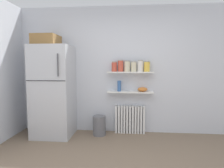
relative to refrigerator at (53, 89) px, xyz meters
name	(u,v)px	position (x,y,z in m)	size (l,w,h in m)	color
ground_plane	(122,168)	(1.41, -1.16, -0.94)	(7.04, 7.04, 0.00)	#7A6651
back_wall	(125,70)	(1.41, 0.39, 0.36)	(7.04, 0.10, 2.60)	silver
refrigerator	(53,89)	(0.00, 0.00, 0.00)	(0.74, 0.72, 1.99)	#B7BABF
radiator	(130,119)	(1.52, 0.26, -0.65)	(0.61, 0.12, 0.57)	white
wall_shelf_lower	(130,92)	(1.52, 0.23, -0.07)	(0.92, 0.22, 0.03)	white
wall_shelf_upper	(130,72)	(1.52, 0.23, 0.33)	(0.92, 0.22, 0.03)	white
storage_jar_0	(114,67)	(1.19, 0.23, 0.44)	(0.11, 0.11, 0.20)	#C64C38
storage_jar_1	(121,66)	(1.32, 0.23, 0.46)	(0.11, 0.11, 0.24)	#C64C38
storage_jar_2	(127,66)	(1.45, 0.23, 0.45)	(0.12, 0.12, 0.22)	beige
storage_jar_3	(134,67)	(1.58, 0.23, 0.44)	(0.11, 0.11, 0.21)	beige
storage_jar_4	(140,66)	(1.71, 0.23, 0.45)	(0.11, 0.11, 0.23)	silver
storage_jar_5	(147,66)	(1.84, 0.23, 0.44)	(0.12, 0.12, 0.21)	yellow
vase	(119,86)	(1.29, 0.23, 0.05)	(0.08, 0.08, 0.21)	#38609E
shelf_bowl	(143,89)	(1.76, 0.23, -0.02)	(0.20, 0.20, 0.09)	orange
trash_bin	(99,126)	(0.90, 0.08, -0.74)	(0.26, 0.26, 0.39)	slate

